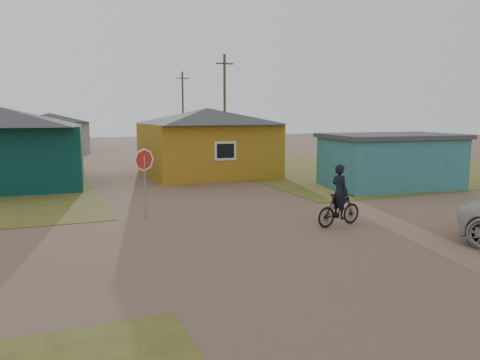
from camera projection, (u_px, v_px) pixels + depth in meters
name	position (u px, v px, depth m)	size (l,w,h in m)	color
ground	(274.00, 238.00, 13.73)	(120.00, 120.00, 0.00)	brown
grass_ne	(378.00, 168.00, 30.84)	(20.00, 18.00, 0.00)	olive
house_yellow	(207.00, 141.00, 27.22)	(7.72, 6.76, 3.90)	#A9771A
shed_turquoise	(390.00, 160.00, 23.02)	(6.71, 4.93, 2.60)	teal
house_pale_west	(50.00, 132.00, 42.47)	(7.04, 6.15, 3.60)	gray
house_beige_east	(200.00, 128.00, 53.89)	(6.95, 6.05, 3.60)	gray
utility_pole_near	(225.00, 106.00, 35.74)	(1.40, 0.20, 8.00)	#4C422E
utility_pole_far	(183.00, 108.00, 50.80)	(1.40, 0.20, 8.00)	#4C422E
stop_sign	(144.00, 167.00, 15.98)	(0.80, 0.08, 2.44)	gray
cyclist	(339.00, 204.00, 15.05)	(1.84, 0.81, 2.01)	black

